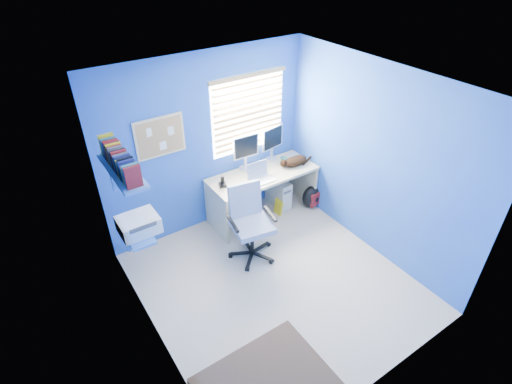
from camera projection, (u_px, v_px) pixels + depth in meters
floor at (275, 283)px, 4.99m from camera, size 3.00×3.20×0.00m
ceiling at (282, 88)px, 3.59m from camera, size 3.00×3.20×0.00m
wall_back at (208, 145)px, 5.39m from camera, size 3.00×0.01×2.50m
wall_front at (397, 297)px, 3.19m from camera, size 3.00×0.01×2.50m
wall_left at (145, 255)px, 3.60m from camera, size 0.01×3.20×2.50m
wall_right at (374, 163)px, 4.99m from camera, size 0.01×3.20×2.50m
desk at (263, 194)px, 5.96m from camera, size 1.61×0.65×0.74m
laptop at (262, 174)px, 5.53m from camera, size 0.34×0.27×0.22m
monitor_left at (245, 152)px, 5.71m from camera, size 0.40×0.14×0.54m
monitor_right at (272, 143)px, 5.94m from camera, size 0.42×0.19×0.54m
phone at (222, 181)px, 5.43m from camera, size 0.12×0.13×0.17m
mug at (283, 161)px, 5.96m from camera, size 0.10×0.09×0.10m
cd_spindle at (293, 156)px, 6.12m from camera, size 0.13×0.13×0.07m
cat at (296, 161)px, 5.91m from camera, size 0.41×0.26×0.14m
tower_pc at (278, 192)px, 6.26m from camera, size 0.21×0.45×0.45m
drawer_boxes at (224, 213)px, 5.86m from camera, size 0.35×0.28×0.41m
yellow_book at (279, 207)px, 6.12m from camera, size 0.03×0.17×0.24m
backpack at (311, 197)px, 6.24m from camera, size 0.33×0.27×0.37m
office_chair at (251, 231)px, 5.23m from camera, size 0.68×0.68×1.01m
window_blinds at (249, 114)px, 5.50m from camera, size 1.15×0.05×1.10m
corkboard at (160, 137)px, 4.91m from camera, size 0.64×0.02×0.52m
wall_shelves at (129, 194)px, 4.08m from camera, size 0.42×0.90×1.05m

